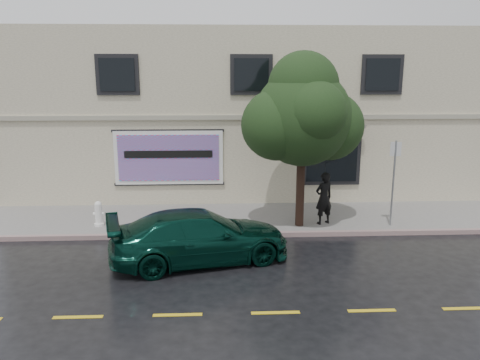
{
  "coord_description": "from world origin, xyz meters",
  "views": [
    {
      "loc": [
        -1.23,
        -13.04,
        5.3
      ],
      "look_at": [
        -0.55,
        2.2,
        1.77
      ],
      "focal_mm": 35.0,
      "sensor_mm": 36.0,
      "label": 1
    }
  ],
  "objects_px": {
    "fire_hydrant": "(99,214)",
    "car": "(200,236)",
    "street_tree": "(302,118)",
    "pedestrian": "(324,198)"
  },
  "relations": [
    {
      "from": "fire_hydrant",
      "to": "pedestrian",
      "type": "bearing_deg",
      "value": -19.8
    },
    {
      "from": "fire_hydrant",
      "to": "car",
      "type": "bearing_deg",
      "value": -57.67
    },
    {
      "from": "pedestrian",
      "to": "fire_hydrant",
      "type": "relative_size",
      "value": 2.12
    },
    {
      "from": "car",
      "to": "pedestrian",
      "type": "distance_m",
      "value": 4.99
    },
    {
      "from": "pedestrian",
      "to": "fire_hydrant",
      "type": "height_order",
      "value": "pedestrian"
    },
    {
      "from": "car",
      "to": "pedestrian",
      "type": "xyz_separation_m",
      "value": [
        4.15,
        2.75,
        0.32
      ]
    },
    {
      "from": "car",
      "to": "street_tree",
      "type": "height_order",
      "value": "street_tree"
    },
    {
      "from": "car",
      "to": "street_tree",
      "type": "distance_m",
      "value": 5.23
    },
    {
      "from": "car",
      "to": "pedestrian",
      "type": "relative_size",
      "value": 2.78
    },
    {
      "from": "street_tree",
      "to": "pedestrian",
      "type": "bearing_deg",
      "value": 8.6
    }
  ]
}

